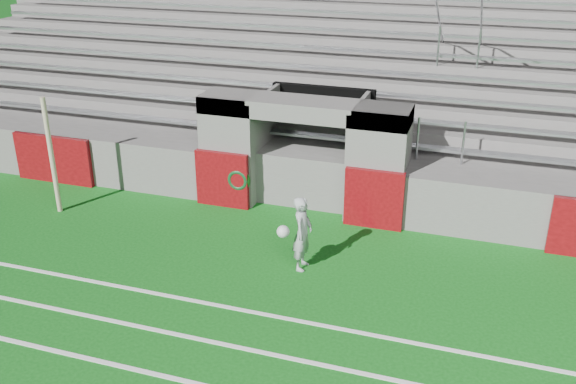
% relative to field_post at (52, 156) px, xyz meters
% --- Properties ---
extents(ground, '(90.00, 90.00, 0.00)m').
position_rel_field_post_xyz_m(ground, '(5.32, -1.47, -1.37)').
color(ground, '#0E5413').
rests_on(ground, ground).
extents(field_post, '(0.11, 0.11, 2.73)m').
position_rel_field_post_xyz_m(field_post, '(0.00, 0.00, 0.00)').
color(field_post, '#C4B592').
rests_on(field_post, ground).
extents(stadium_structure, '(26.00, 8.48, 5.42)m').
position_rel_field_post_xyz_m(stadium_structure, '(5.32, 6.50, 0.13)').
color(stadium_structure, '#5D5A58').
rests_on(stadium_structure, ground).
extents(goalkeeper_with_ball, '(0.60, 0.70, 1.50)m').
position_rel_field_post_xyz_m(goalkeeper_with_ball, '(6.15, -0.73, -0.61)').
color(goalkeeper_with_ball, '#9FA5A9').
rests_on(goalkeeper_with_ball, ground).
extents(hose_coil, '(0.59, 0.15, 0.59)m').
position_rel_field_post_xyz_m(hose_coil, '(3.93, 1.46, -0.65)').
color(hose_coil, '#0C3B0B').
rests_on(hose_coil, ground).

